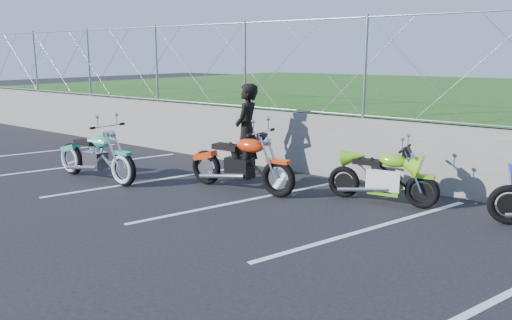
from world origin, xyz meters
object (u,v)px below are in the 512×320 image
Objects in this scene: cruiser_turquoise at (97,158)px; person_standing at (247,131)px; naked_orange at (242,165)px; sportbike_green at (383,179)px.

cruiser_turquoise is 1.21× the size of person_standing.
person_standing is (2.24, 2.12, 0.51)m from cruiser_turquoise.
naked_orange is 1.21× the size of person_standing.
sportbike_green is at bearing 15.93° from naked_orange.
cruiser_turquoise is at bearing -64.89° from person_standing.
naked_orange is 1.22× the size of sportbike_green.
sportbike_green is at bearing 69.46° from person_standing.
cruiser_turquoise is 1.00× the size of naked_orange.
sportbike_green is (5.33, 2.01, -0.04)m from cruiser_turquoise.
person_standing is at bearing 120.06° from naked_orange.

